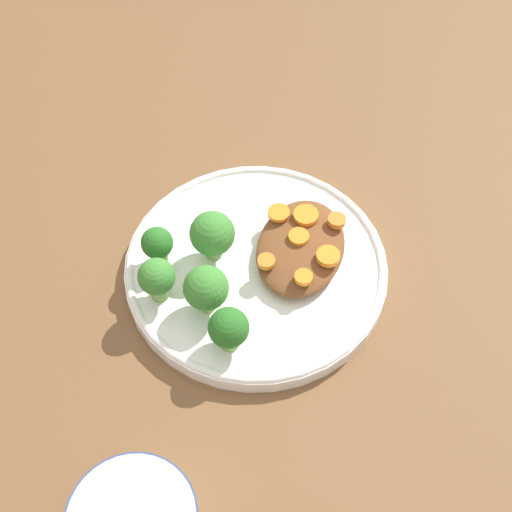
% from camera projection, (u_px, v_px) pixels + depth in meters
% --- Properties ---
extents(ground_plane, '(4.00, 4.00, 0.00)m').
position_uv_depth(ground_plane, '(256.00, 273.00, 0.77)').
color(ground_plane, brown).
extents(plate, '(0.28, 0.28, 0.02)m').
position_uv_depth(plate, '(256.00, 267.00, 0.76)').
color(plate, white).
rests_on(plate, ground_plane).
extents(stew_mound, '(0.13, 0.09, 0.02)m').
position_uv_depth(stew_mound, '(301.00, 247.00, 0.76)').
color(stew_mound, brown).
rests_on(stew_mound, plate).
extents(broccoli_floret_0, '(0.05, 0.05, 0.06)m').
position_uv_depth(broccoli_floret_0, '(206.00, 289.00, 0.70)').
color(broccoli_floret_0, '#7FA85B').
rests_on(broccoli_floret_0, plate).
extents(broccoli_floret_1, '(0.05, 0.05, 0.06)m').
position_uv_depth(broccoli_floret_1, '(213.00, 234.00, 0.73)').
color(broccoli_floret_1, '#759E51').
rests_on(broccoli_floret_1, plate).
extents(broccoli_floret_2, '(0.04, 0.04, 0.05)m').
position_uv_depth(broccoli_floret_2, '(157.00, 278.00, 0.71)').
color(broccoli_floret_2, '#759E51').
rests_on(broccoli_floret_2, plate).
extents(broccoli_floret_3, '(0.04, 0.04, 0.05)m').
position_uv_depth(broccoli_floret_3, '(233.00, 330.00, 0.68)').
color(broccoli_floret_3, '#759E51').
rests_on(broccoli_floret_3, plate).
extents(broccoli_floret_4, '(0.03, 0.03, 0.05)m').
position_uv_depth(broccoli_floret_4, '(157.00, 245.00, 0.74)').
color(broccoli_floret_4, '#7FA85B').
rests_on(broccoli_floret_4, plate).
extents(carrot_slice_0, '(0.02, 0.02, 0.01)m').
position_uv_depth(carrot_slice_0, '(328.00, 256.00, 0.73)').
color(carrot_slice_0, orange).
rests_on(carrot_slice_0, stew_mound).
extents(carrot_slice_1, '(0.03, 0.03, 0.01)m').
position_uv_depth(carrot_slice_1, '(306.00, 215.00, 0.76)').
color(carrot_slice_1, orange).
rests_on(carrot_slice_1, stew_mound).
extents(carrot_slice_2, '(0.02, 0.02, 0.01)m').
position_uv_depth(carrot_slice_2, '(303.00, 277.00, 0.72)').
color(carrot_slice_2, orange).
rests_on(carrot_slice_2, stew_mound).
extents(carrot_slice_3, '(0.02, 0.02, 0.01)m').
position_uv_depth(carrot_slice_3, '(299.00, 237.00, 0.75)').
color(carrot_slice_3, orange).
rests_on(carrot_slice_3, stew_mound).
extents(carrot_slice_4, '(0.02, 0.02, 0.01)m').
position_uv_depth(carrot_slice_4, '(266.00, 261.00, 0.73)').
color(carrot_slice_4, orange).
rests_on(carrot_slice_4, stew_mound).
extents(carrot_slice_5, '(0.02, 0.02, 0.01)m').
position_uv_depth(carrot_slice_5, '(337.00, 220.00, 0.76)').
color(carrot_slice_5, orange).
rests_on(carrot_slice_5, stew_mound).
extents(carrot_slice_6, '(0.02, 0.02, 0.00)m').
position_uv_depth(carrot_slice_6, '(279.00, 213.00, 0.76)').
color(carrot_slice_6, orange).
rests_on(carrot_slice_6, stew_mound).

